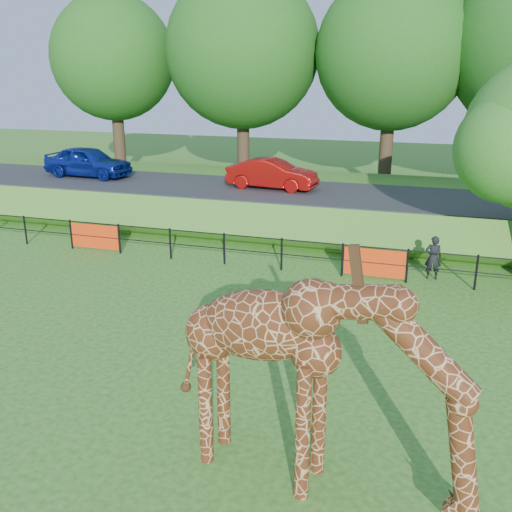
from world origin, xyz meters
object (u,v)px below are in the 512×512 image
object	(u,v)px
car_red	(272,174)
car_blue	(88,162)
visitor	(433,258)
giraffe	(322,386)

from	to	relation	value
car_red	car_blue	bearing A→B (deg)	94.71
car_red	visitor	bearing A→B (deg)	-123.46
giraffe	car_red	distance (m)	16.81
car_blue	car_red	size ratio (longest dim) A/B	1.10
giraffe	visitor	xyz separation A→B (m)	(1.55, 10.38, -1.10)
giraffe	car_red	world-z (taller)	giraffe
car_red	visitor	size ratio (longest dim) A/B	2.75
giraffe	visitor	size ratio (longest dim) A/B	3.59
car_blue	visitor	xyz separation A→B (m)	(15.99, -5.75, -1.44)
car_blue	car_red	xyz separation A→B (m)	(9.17, -0.17, -0.09)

